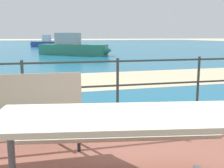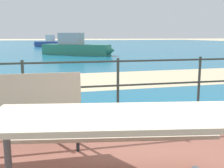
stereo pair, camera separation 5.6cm
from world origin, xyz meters
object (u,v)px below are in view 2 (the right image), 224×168
object	(u,v)px
boat_mid	(76,47)
boat_far	(48,43)
park_bench	(20,106)
picnic_table	(122,141)

from	to	relation	value
boat_mid	boat_far	world-z (taller)	boat_mid
park_bench	boat_mid	distance (m)	17.08
picnic_table	boat_mid	xyz separation A→B (m)	(1.54, 18.40, -0.10)
picnic_table	boat_far	distance (m)	33.46
park_bench	boat_mid	xyz separation A→B (m)	(2.40, 16.91, -0.04)
boat_far	boat_mid	bearing A→B (deg)	128.13
boat_far	picnic_table	bearing A→B (deg)	121.41
picnic_table	boat_far	size ratio (longest dim) A/B	0.55
picnic_table	park_bench	world-z (taller)	park_bench
picnic_table	boat_mid	world-z (taller)	boat_mid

